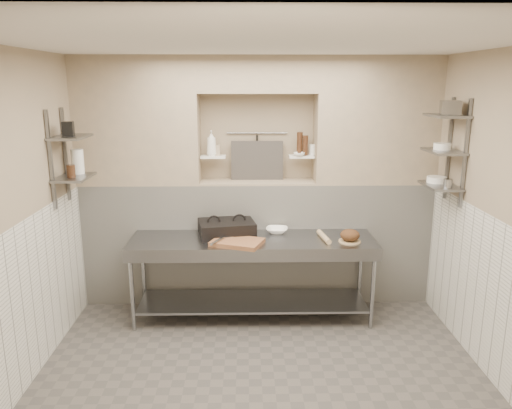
{
  "coord_description": "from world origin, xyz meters",
  "views": [
    {
      "loc": [
        -0.12,
        -3.86,
        2.52
      ],
      "look_at": [
        -0.03,
        0.9,
        1.35
      ],
      "focal_mm": 35.0,
      "sensor_mm": 36.0,
      "label": 1
    }
  ],
  "objects_px": {
    "prep_table": "(253,262)",
    "jug_left": "(78,162)",
    "bread_loaf": "(350,235)",
    "bottle_soap": "(211,143)",
    "cutting_board": "(237,242)",
    "mixing_bowl": "(277,230)",
    "panini_press": "(227,228)",
    "rolling_pin": "(324,237)",
    "bowl_alcove": "(299,154)"
  },
  "relations": [
    {
      "from": "prep_table",
      "to": "mixing_bowl",
      "type": "distance_m",
      "value": 0.46
    },
    {
      "from": "cutting_board",
      "to": "rolling_pin",
      "type": "xyz_separation_m",
      "value": [
        0.92,
        0.15,
        0.01
      ]
    },
    {
      "from": "bread_loaf",
      "to": "bottle_soap",
      "type": "xyz_separation_m",
      "value": [
        -1.47,
        0.66,
        0.88
      ]
    },
    {
      "from": "panini_press",
      "to": "bottle_soap",
      "type": "bearing_deg",
      "value": 102.13
    },
    {
      "from": "cutting_board",
      "to": "mixing_bowl",
      "type": "xyz_separation_m",
      "value": [
        0.43,
        0.39,
        0.01
      ]
    },
    {
      "from": "jug_left",
      "to": "panini_press",
      "type": "bearing_deg",
      "value": 5.13
    },
    {
      "from": "bread_loaf",
      "to": "jug_left",
      "type": "xyz_separation_m",
      "value": [
        -2.79,
        0.11,
        0.76
      ]
    },
    {
      "from": "mixing_bowl",
      "to": "jug_left",
      "type": "relative_size",
      "value": 0.98
    },
    {
      "from": "mixing_bowl",
      "to": "bread_loaf",
      "type": "relative_size",
      "value": 1.19
    },
    {
      "from": "cutting_board",
      "to": "prep_table",
      "type": "bearing_deg",
      "value": 46.06
    },
    {
      "from": "panini_press",
      "to": "bowl_alcove",
      "type": "bearing_deg",
      "value": 13.8
    },
    {
      "from": "cutting_board",
      "to": "bottle_soap",
      "type": "height_order",
      "value": "bottle_soap"
    },
    {
      "from": "bread_loaf",
      "to": "mixing_bowl",
      "type": "bearing_deg",
      "value": 155.84
    },
    {
      "from": "panini_press",
      "to": "rolling_pin",
      "type": "xyz_separation_m",
      "value": [
        1.03,
        -0.16,
        -0.05
      ]
    },
    {
      "from": "mixing_bowl",
      "to": "bottle_soap",
      "type": "xyz_separation_m",
      "value": [
        -0.73,
        0.33,
        0.92
      ]
    },
    {
      "from": "jug_left",
      "to": "prep_table",
      "type": "bearing_deg",
      "value": -0.32
    },
    {
      "from": "cutting_board",
      "to": "bread_loaf",
      "type": "distance_m",
      "value": 1.18
    },
    {
      "from": "bread_loaf",
      "to": "cutting_board",
      "type": "bearing_deg",
      "value": -177.06
    },
    {
      "from": "mixing_bowl",
      "to": "bowl_alcove",
      "type": "distance_m",
      "value": 0.89
    },
    {
      "from": "rolling_pin",
      "to": "bowl_alcove",
      "type": "height_order",
      "value": "bowl_alcove"
    },
    {
      "from": "mixing_bowl",
      "to": "bottle_soap",
      "type": "bearing_deg",
      "value": 155.65
    },
    {
      "from": "jug_left",
      "to": "bottle_soap",
      "type": "bearing_deg",
      "value": 22.41
    },
    {
      "from": "rolling_pin",
      "to": "jug_left",
      "type": "xyz_separation_m",
      "value": [
        -2.53,
        0.02,
        0.81
      ]
    },
    {
      "from": "rolling_pin",
      "to": "bread_loaf",
      "type": "height_order",
      "value": "bread_loaf"
    },
    {
      "from": "prep_table",
      "to": "bread_loaf",
      "type": "height_order",
      "value": "bread_loaf"
    },
    {
      "from": "mixing_bowl",
      "to": "jug_left",
      "type": "xyz_separation_m",
      "value": [
        -2.05,
        -0.22,
        0.81
      ]
    },
    {
      "from": "cutting_board",
      "to": "jug_left",
      "type": "height_order",
      "value": "jug_left"
    },
    {
      "from": "panini_press",
      "to": "bottle_soap",
      "type": "relative_size",
      "value": 2.31
    },
    {
      "from": "bowl_alcove",
      "to": "jug_left",
      "type": "relative_size",
      "value": 0.52
    },
    {
      "from": "prep_table",
      "to": "bread_loaf",
      "type": "distance_m",
      "value": 1.07
    },
    {
      "from": "mixing_bowl",
      "to": "bread_loaf",
      "type": "bearing_deg",
      "value": -24.16
    },
    {
      "from": "rolling_pin",
      "to": "bowl_alcove",
      "type": "bearing_deg",
      "value": 113.08
    },
    {
      "from": "prep_table",
      "to": "cutting_board",
      "type": "height_order",
      "value": "cutting_board"
    },
    {
      "from": "panini_press",
      "to": "mixing_bowl",
      "type": "bearing_deg",
      "value": -2.18
    },
    {
      "from": "cutting_board",
      "to": "rolling_pin",
      "type": "height_order",
      "value": "rolling_pin"
    },
    {
      "from": "prep_table",
      "to": "rolling_pin",
      "type": "relative_size",
      "value": 6.97
    },
    {
      "from": "panini_press",
      "to": "cutting_board",
      "type": "height_order",
      "value": "panini_press"
    },
    {
      "from": "mixing_bowl",
      "to": "jug_left",
      "type": "distance_m",
      "value": 2.21
    },
    {
      "from": "bread_loaf",
      "to": "bottle_soap",
      "type": "bearing_deg",
      "value": 155.75
    },
    {
      "from": "rolling_pin",
      "to": "jug_left",
      "type": "height_order",
      "value": "jug_left"
    },
    {
      "from": "bottle_soap",
      "to": "prep_table",
      "type": "bearing_deg",
      "value": -50.86
    },
    {
      "from": "mixing_bowl",
      "to": "rolling_pin",
      "type": "distance_m",
      "value": 0.54
    },
    {
      "from": "cutting_board",
      "to": "bottle_soap",
      "type": "bearing_deg",
      "value": 112.14
    },
    {
      "from": "prep_table",
      "to": "bread_loaf",
      "type": "relative_size",
      "value": 12.83
    },
    {
      "from": "rolling_pin",
      "to": "panini_press",
      "type": "bearing_deg",
      "value": 171.24
    },
    {
      "from": "prep_table",
      "to": "jug_left",
      "type": "distance_m",
      "value": 2.09
    },
    {
      "from": "prep_table",
      "to": "mixing_bowl",
      "type": "xyz_separation_m",
      "value": [
        0.27,
        0.23,
        0.29
      ]
    },
    {
      "from": "prep_table",
      "to": "panini_press",
      "type": "relative_size",
      "value": 3.96
    },
    {
      "from": "prep_table",
      "to": "jug_left",
      "type": "bearing_deg",
      "value": 179.68
    },
    {
      "from": "rolling_pin",
      "to": "cutting_board",
      "type": "bearing_deg",
      "value": -170.7
    }
  ]
}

